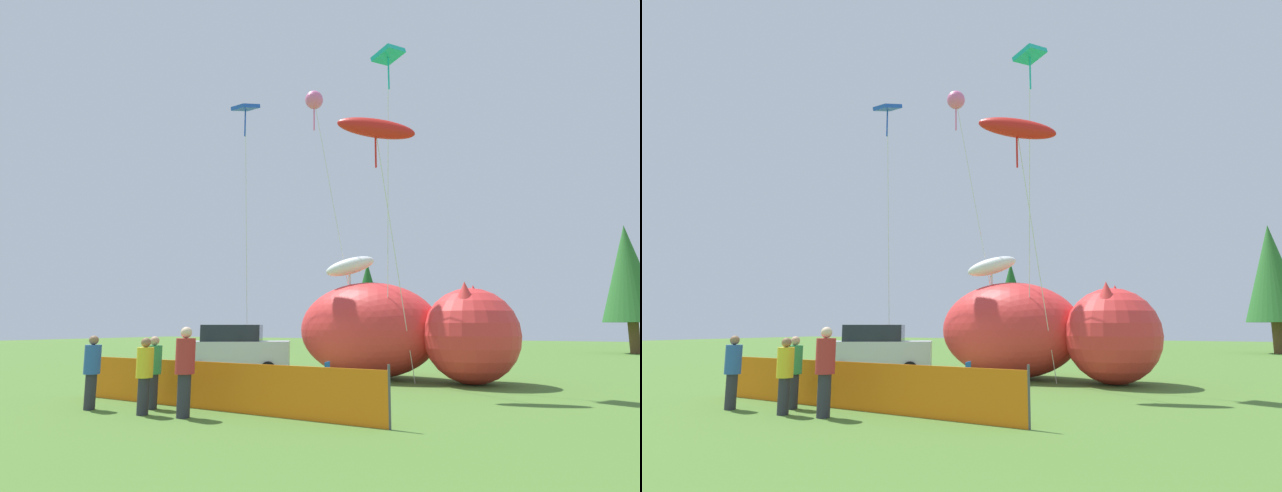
{
  "view_description": "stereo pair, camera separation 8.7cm",
  "coord_description": "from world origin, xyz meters",
  "views": [
    {
      "loc": [
        8.98,
        -13.34,
        1.89
      ],
      "look_at": [
        -0.19,
        5.01,
        5.2
      ],
      "focal_mm": 28.0,
      "sensor_mm": 36.0,
      "label": 1
    },
    {
      "loc": [
        9.06,
        -13.3,
        1.89
      ],
      "look_at": [
        -0.19,
        5.01,
        5.2
      ],
      "focal_mm": 28.0,
      "sensor_mm": 36.0,
      "label": 2
    }
  ],
  "objects": [
    {
      "name": "parked_car",
      "position": [
        -2.99,
        3.17,
        0.96
      ],
      "size": [
        4.43,
        3.46,
        1.95
      ],
      "rotation": [
        0.0,
        0.0,
        0.5
      ],
      "color": "#B7BCC1",
      "rests_on": "ground"
    },
    {
      "name": "kite_blue_box",
      "position": [
        -2.95,
        3.34,
        10.92
      ],
      "size": [
        1.15,
        1.95,
        11.47
      ],
      "color": "silver",
      "rests_on": "ground"
    },
    {
      "name": "ground_plane",
      "position": [
        0.0,
        0.0,
        0.0
      ],
      "size": [
        120.0,
        120.0,
        0.0
      ],
      "primitive_type": "plane",
      "color": "#4C752D"
    },
    {
      "name": "kite_teal_diamond",
      "position": [
        3.77,
        2.52,
        11.18
      ],
      "size": [
        1.2,
        1.41,
        11.69
      ],
      "color": "silver",
      "rests_on": "ground"
    },
    {
      "name": "kite_pink_octopus",
      "position": [
        0.22,
        3.67,
        10.92
      ],
      "size": [
        1.95,
        1.6,
        11.39
      ],
      "color": "silver",
      "rests_on": "ground"
    },
    {
      "name": "horizon_tree_east",
      "position": [
        12.84,
        28.23,
        5.61
      ],
      "size": [
        3.83,
        3.83,
        9.14
      ],
      "color": "brown",
      "rests_on": "ground"
    },
    {
      "name": "safety_fence",
      "position": [
        1.38,
        -3.86,
        0.54
      ],
      "size": [
        8.95,
        0.62,
        1.18
      ],
      "rotation": [
        0.0,
        0.0,
        -0.06
      ],
      "color": "orange",
      "rests_on": "ground"
    },
    {
      "name": "folding_chair",
      "position": [
        3.15,
        -0.93,
        0.55
      ],
      "size": [
        0.64,
        0.64,
        0.95
      ],
      "rotation": [
        0.0,
        0.0,
        0.21
      ],
      "color": "#1959A5",
      "rests_on": "ground"
    },
    {
      "name": "spectator_in_red_shirt",
      "position": [
        -1.07,
        -5.09,
        0.91
      ],
      "size": [
        0.37,
        0.37,
        1.68
      ],
      "color": "#2D2D38",
      "rests_on": "ground"
    },
    {
      "name": "horizon_tree_west",
      "position": [
        -9.47,
        34.45,
        5.13
      ],
      "size": [
        3.5,
        3.5,
        8.36
      ],
      "color": "brown",
      "rests_on": "ground"
    },
    {
      "name": "spectator_in_white_shirt",
      "position": [
        0.55,
        -5.06,
        0.9
      ],
      "size": [
        0.36,
        0.36,
        1.64
      ],
      "color": "#2D2D38",
      "rests_on": "ground"
    },
    {
      "name": "spectator_in_green_shirt",
      "position": [
        0.14,
        -4.38,
        0.9
      ],
      "size": [
        0.36,
        0.36,
        1.66
      ],
      "color": "#2D2D38",
      "rests_on": "ground"
    },
    {
      "name": "inflatable_cat",
      "position": [
        3.26,
        4.16,
        1.62
      ],
      "size": [
        8.24,
        3.95,
        3.52
      ],
      "rotation": [
        0.0,
        0.0,
        -0.08
      ],
      "color": "red",
      "rests_on": "ground"
    },
    {
      "name": "spectator_in_black_shirt",
      "position": [
        1.56,
        -4.92,
        1.02
      ],
      "size": [
        0.41,
        0.41,
        1.88
      ],
      "color": "#2D2D38",
      "rests_on": "ground"
    },
    {
      "name": "kite_white_ghost",
      "position": [
        1.57,
        4.02,
        4.14
      ],
      "size": [
        2.63,
        3.0,
        4.69
      ],
      "color": "silver",
      "rests_on": "ground"
    },
    {
      "name": "kite_red_lizard",
      "position": [
        3.81,
        0.94,
        8.1
      ],
      "size": [
        2.7,
        3.09,
        8.75
      ],
      "color": "silver",
      "rests_on": "ground"
    }
  ]
}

